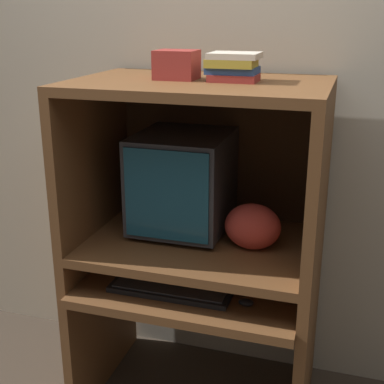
% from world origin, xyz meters
% --- Properties ---
extents(wall_back, '(6.00, 0.06, 2.60)m').
position_xyz_m(wall_back, '(0.00, 0.71, 1.30)').
color(wall_back, '#B2A893').
rests_on(wall_back, ground_plane).
extents(desk_base, '(0.95, 0.68, 0.61)m').
position_xyz_m(desk_base, '(0.00, 0.28, 0.38)').
color(desk_base, brown).
rests_on(desk_base, ground_plane).
extents(desk_monitor_shelf, '(0.95, 0.65, 0.15)m').
position_xyz_m(desk_monitor_shelf, '(0.00, 0.32, 0.73)').
color(desk_monitor_shelf, brown).
rests_on(desk_monitor_shelf, desk_base).
extents(hutch_upper, '(0.95, 0.65, 0.64)m').
position_xyz_m(hutch_upper, '(0.00, 0.36, 1.19)').
color(hutch_upper, brown).
rests_on(hutch_upper, desk_monitor_shelf).
extents(crt_monitor, '(0.37, 0.42, 0.41)m').
position_xyz_m(crt_monitor, '(-0.10, 0.41, 0.98)').
color(crt_monitor, '#333338').
rests_on(crt_monitor, desk_monitor_shelf).
extents(keyboard, '(0.48, 0.13, 0.03)m').
position_xyz_m(keyboard, '(-0.06, 0.13, 0.62)').
color(keyboard, black).
rests_on(keyboard, desk_base).
extents(mouse, '(0.06, 0.04, 0.03)m').
position_xyz_m(mouse, '(0.24, 0.13, 0.62)').
color(mouse, black).
rests_on(mouse, desk_base).
extents(snack_bag, '(0.22, 0.16, 0.18)m').
position_xyz_m(snack_bag, '(0.22, 0.31, 0.85)').
color(snack_bag, '#BC382D').
rests_on(snack_bag, desk_monitor_shelf).
extents(book_stack, '(0.19, 0.15, 0.10)m').
position_xyz_m(book_stack, '(0.12, 0.34, 1.45)').
color(book_stack, maroon).
rests_on(book_stack, hutch_upper).
extents(storage_box, '(0.15, 0.13, 0.11)m').
position_xyz_m(storage_box, '(-0.09, 0.34, 1.45)').
color(storage_box, maroon).
rests_on(storage_box, hutch_upper).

